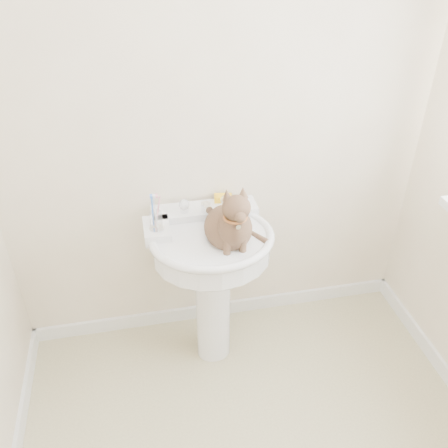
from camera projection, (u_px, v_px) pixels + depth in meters
wall_back at (218, 124)px, 2.27m from camera, size 2.20×0.00×2.50m
baseboard_back at (220, 309)px, 2.93m from camera, size 2.20×0.02×0.09m
pedestal_sink at (211, 259)px, 2.34m from camera, size 0.62×0.61×0.85m
faucet at (206, 205)px, 2.34m from camera, size 0.28×0.12×0.14m
soap_bar at (223, 198)px, 2.44m from camera, size 0.10×0.07×0.03m
toothbrush_cup at (156, 220)px, 2.21m from camera, size 0.07×0.07×0.18m
cat at (230, 225)px, 2.16m from camera, size 0.25×0.31×0.45m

